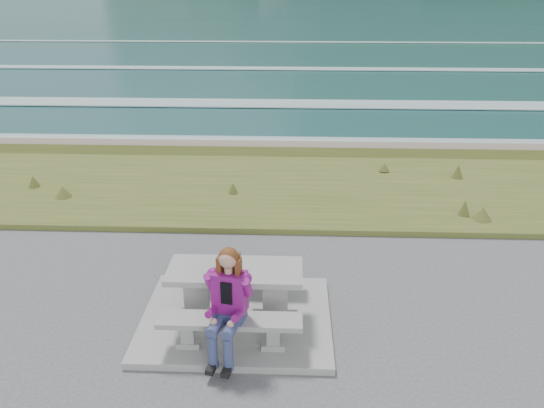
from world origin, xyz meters
name	(u,v)px	position (x,y,z in m)	size (l,w,h in m)	color
concrete_slab	(236,319)	(0.00, 0.00, 0.05)	(2.60, 2.10, 0.10)	gray
picnic_table	(235,279)	(0.00, 0.00, 0.68)	(1.80, 0.75, 0.75)	gray
bench_landward	(230,325)	(0.00, -0.70, 0.45)	(1.80, 0.35, 0.45)	gray
bench_seaward	(241,268)	(0.00, 0.70, 0.45)	(1.80, 0.35, 0.45)	gray
grass_verge	(259,190)	(0.00, 5.00, 0.00)	(160.00, 4.50, 0.22)	#425520
shore_drop	(266,152)	(0.00, 7.90, 0.00)	(160.00, 0.80, 2.20)	#69604F
ocean	(281,92)	(0.00, 25.09, -1.74)	(1600.00, 1600.00, 0.09)	#1C5051
seated_woman	(226,320)	(-0.02, -0.83, 0.62)	(0.52, 0.76, 1.41)	navy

